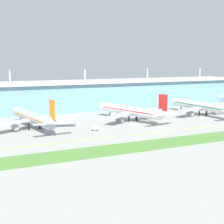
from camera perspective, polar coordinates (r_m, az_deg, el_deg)
The scene contains 11 objects.
ground_plane at distance 194.03m, azimuth 7.23°, elevation -3.29°, with size 600.00×600.00×0.00m, color #9E9E99.
terminal_building at distance 282.31m, azimuth -4.69°, elevation 2.66°, with size 288.00×34.00×31.74m.
airliner_near_middle at distance 207.57m, azimuth -12.30°, elevation -0.86°, with size 48.62×65.23×18.90m.
airliner_center at distance 229.90m, azimuth 3.04°, elevation 0.16°, with size 47.74×63.08×18.90m.
airliner_far_middle at distance 261.74m, azimuth 13.93°, elevation 0.90°, with size 48.78×70.00×18.90m.
taxiway_stripe_west at distance 166.70m, azimuth -13.73°, elevation -5.33°, with size 28.00×0.70×0.04m, color yellow.
taxiway_stripe_mid_west at distance 177.48m, azimuth -2.99°, elevation -4.29°, with size 28.00×0.70×0.04m, color yellow.
taxiway_stripe_centre at distance 193.70m, azimuth 6.22°, elevation -3.29°, with size 28.00×0.70×0.04m, color yellow.
taxiway_stripe_mid_east at distance 214.13m, azimuth 13.83°, elevation -2.39°, with size 28.00×0.70×0.04m, color yellow.
grass_verge at distance 177.14m, azimuth 11.19°, elevation -4.45°, with size 300.00×18.00×0.10m, color #518438.
baggage_cart at distance 198.95m, azimuth -2.66°, elevation -2.58°, with size 3.98×3.59×2.48m.
Camera 1 is at (-108.54, -156.30, 37.89)m, focal length 58.15 mm.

